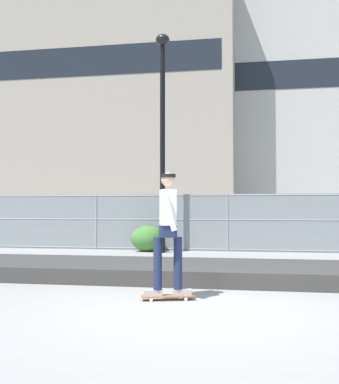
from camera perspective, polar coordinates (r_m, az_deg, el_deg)
The scene contains 10 objects.
ground_plane at distance 6.65m, azimuth 2.64°, elevation -13.97°, with size 120.00×120.00×0.00m, color gray.
gravel_berm at distance 9.47m, azimuth 4.96°, elevation -9.49°, with size 11.31×2.42×0.29m, color #3D3A38.
skateboard at distance 7.32m, azimuth -0.21°, elevation -12.41°, with size 0.82×0.42×0.07m.
skater at distance 7.21m, azimuth -0.21°, elevation -3.94°, with size 0.72×0.62×1.86m.
chain_fence at distance 15.41m, azimuth 6.98°, elevation -3.65°, with size 26.58×0.06×1.85m.
street_lamp at distance 15.15m, azimuth -0.84°, elevation 9.08°, with size 0.44×0.44×6.91m.
parked_car_near at distance 19.13m, azimuth -0.38°, elevation -3.62°, with size 4.49×2.13×1.66m.
library_building at distance 45.74m, azimuth -6.18°, elevation 10.31°, with size 21.92×10.45×22.24m.
office_block at distance 49.16m, azimuth 17.55°, elevation 8.76°, with size 20.60×12.08×20.94m.
shrub_left at distance 15.35m, azimuth -2.68°, elevation -5.61°, with size 1.07×0.87×0.82m.
Camera 1 is at (0.85, -6.45, 1.38)m, focal length 44.42 mm.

